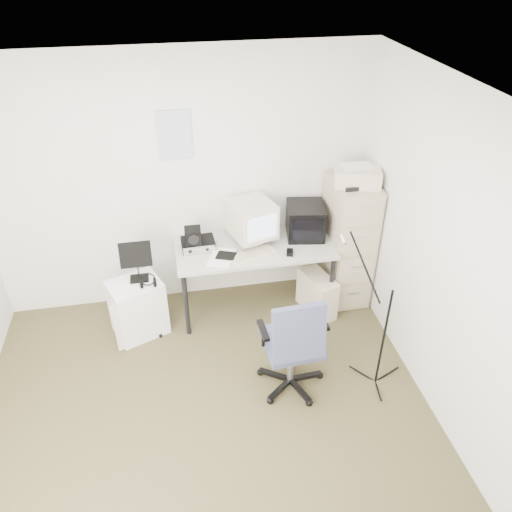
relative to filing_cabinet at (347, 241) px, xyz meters
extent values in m
cube|color=#3F3924|center=(-1.58, -1.48, -0.66)|extent=(3.60, 3.60, 0.01)
cube|color=white|center=(-1.58, -1.48, 1.85)|extent=(3.60, 3.60, 0.01)
cube|color=silver|center=(-1.58, 0.32, 0.60)|extent=(3.60, 0.02, 2.50)
cube|color=silver|center=(0.22, -1.48, 0.60)|extent=(0.02, 3.60, 2.50)
cube|color=white|center=(-1.60, 0.31, 1.10)|extent=(0.30, 0.02, 0.44)
cube|color=tan|center=(0.00, 0.00, 0.00)|extent=(0.40, 0.60, 1.30)
cube|color=beige|center=(0.00, -0.06, 0.73)|extent=(0.47, 0.38, 0.16)
cube|color=beige|center=(-0.95, -0.03, -0.29)|extent=(1.50, 0.70, 0.73)
cube|color=beige|center=(-0.96, 0.06, 0.29)|extent=(0.47, 0.49, 0.41)
cube|color=black|center=(-0.42, 0.08, 0.24)|extent=(0.41, 0.43, 0.32)
cube|color=beige|center=(-0.73, 0.05, 0.15)|extent=(0.09, 0.09, 0.13)
cube|color=beige|center=(-1.00, -0.21, 0.09)|extent=(0.47, 0.30, 0.02)
cube|color=black|center=(-0.65, -0.23, 0.10)|extent=(0.09, 0.12, 0.03)
cube|color=black|center=(-1.48, 0.03, 0.12)|extent=(0.32, 0.23, 0.09)
cube|color=black|center=(-1.52, -0.01, 0.24)|extent=(0.16, 0.15, 0.15)
cube|color=white|center=(-1.28, -0.19, 0.09)|extent=(0.31, 0.35, 0.02)
cube|color=beige|center=(-0.35, -0.23, -0.44)|extent=(0.33, 0.50, 0.43)
cube|color=#39405D|center=(-0.85, -1.13, -0.15)|extent=(0.61, 0.61, 1.01)
cube|color=white|center=(-2.10, -0.21, -0.37)|extent=(0.56, 0.51, 0.57)
cube|color=black|center=(-2.05, -0.15, 0.12)|extent=(0.31, 0.21, 0.41)
torus|color=black|center=(-1.97, -0.27, -0.03)|extent=(0.18, 0.18, 0.03)
cylinder|color=black|center=(-0.11, -1.24, 0.00)|extent=(0.02, 0.02, 1.29)
camera|label=1|loc=(-1.69, -3.97, 2.65)|focal=35.00mm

